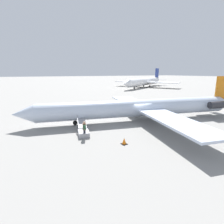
% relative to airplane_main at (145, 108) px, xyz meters
% --- Properties ---
extents(ground_plane, '(600.00, 600.00, 0.00)m').
position_rel_airplane_main_xyz_m(ground_plane, '(0.87, -0.20, -1.78)').
color(ground_plane, gray).
extents(airplane_main, '(31.56, 24.66, 5.97)m').
position_rel_airplane_main_xyz_m(airplane_main, '(0.00, 0.00, 0.00)').
color(airplane_main, silver).
rests_on(airplane_main, ground).
extents(airplane_far_center, '(35.46, 28.04, 8.59)m').
position_rel_airplane_main_xyz_m(airplane_far_center, '(-35.14, -44.81, 0.78)').
color(airplane_far_center, white).
rests_on(airplane_far_center, ground).
extents(boarding_stairs, '(1.88, 4.14, 1.55)m').
position_rel_airplane_main_xyz_m(boarding_stairs, '(9.42, 1.60, -1.42)').
color(boarding_stairs, '#99999E').
rests_on(boarding_stairs, ground).
extents(passenger, '(0.40, 0.56, 1.74)m').
position_rel_airplane_main_xyz_m(passenger, '(9.64, 2.68, -0.77)').
color(passenger, '#23232D').
rests_on(passenger, ground).
extents(traffic_cone_near_stairs, '(0.53, 0.53, 0.59)m').
position_rel_airplane_main_xyz_m(traffic_cone_near_stairs, '(6.92, 5.91, -1.50)').
color(traffic_cone_near_stairs, black).
rests_on(traffic_cone_near_stairs, ground).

